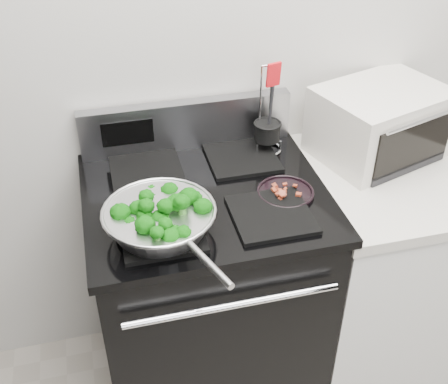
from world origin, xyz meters
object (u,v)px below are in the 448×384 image
object	(u,v)px
gas_range	(208,292)
utensil_holder	(267,135)
bacon_plate	(286,190)
toaster_oven	(380,122)
skillet	(160,219)

from	to	relation	value
gas_range	utensil_holder	size ratio (longest dim) A/B	3.32
bacon_plate	utensil_holder	xyz separation A→B (m)	(0.02, 0.28, 0.04)
gas_range	toaster_oven	distance (m)	0.89
gas_range	bacon_plate	xyz separation A→B (m)	(0.25, -0.07, 0.48)
skillet	toaster_oven	distance (m)	0.90
skillet	toaster_oven	bearing A→B (deg)	-0.56
gas_range	skillet	xyz separation A→B (m)	(-0.17, -0.17, 0.52)
toaster_oven	gas_range	bearing A→B (deg)	174.04
gas_range	toaster_oven	size ratio (longest dim) A/B	2.20
skillet	utensil_holder	bearing A→B (deg)	19.38
utensil_holder	toaster_oven	bearing A→B (deg)	-23.56
gas_range	utensil_holder	xyz separation A→B (m)	(0.27, 0.20, 0.52)
gas_range	toaster_oven	world-z (taller)	toaster_oven
bacon_plate	skillet	bearing A→B (deg)	-167.38
skillet	bacon_plate	world-z (taller)	skillet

